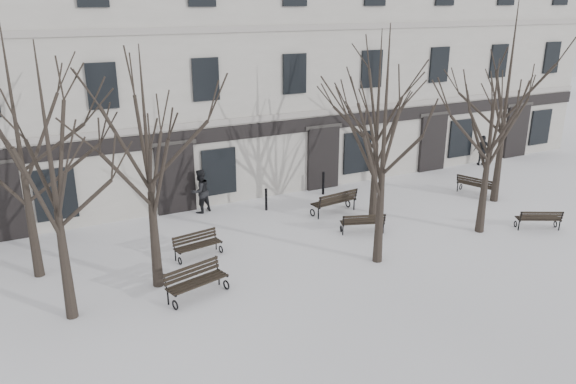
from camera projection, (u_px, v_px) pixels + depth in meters
ground at (352, 272)px, 18.26m from camera, size 100.00×100.00×0.00m
building at (211, 62)px, 27.41m from camera, size 40.40×10.20×11.40m
tree_0 at (50, 154)px, 14.17m from camera, size 5.26×5.26×7.52m
tree_1 at (147, 143)px, 15.95m from camera, size 5.10×5.10×7.28m
tree_2 at (385, 120)px, 17.48m from camera, size 5.43×5.43×7.76m
tree_3 at (491, 127)px, 20.18m from camera, size 4.54×4.54×6.49m
tree_4 at (15, 122)px, 16.42m from camera, size 5.61×5.61×8.02m
tree_5 at (378, 105)px, 21.24m from camera, size 5.20×5.20×7.43m
tree_6 at (509, 78)px, 23.05m from camera, size 5.99×5.99×8.55m
bench_0 at (196, 280)px, 16.62m from camera, size 1.99×1.15×0.95m
bench_1 at (363, 222)px, 21.17m from camera, size 1.73×1.12×0.83m
bench_2 at (539, 219)px, 21.53m from camera, size 1.70×1.27×0.82m
bench_3 at (197, 244)px, 19.25m from camera, size 1.72×0.86×0.83m
bench_4 at (335, 201)px, 23.11m from camera, size 2.06×0.97×1.00m
bench_5 at (476, 185)px, 25.39m from camera, size 1.21×1.82×0.88m
bollard_a at (266, 199)px, 23.49m from camera, size 0.12×0.12×0.97m
bollard_b at (323, 182)px, 25.41m from camera, size 0.14×0.14×1.08m
pedestrian_b at (201, 212)px, 23.44m from camera, size 1.09×0.98×1.84m
pedestrian_c at (481, 165)px, 30.13m from camera, size 1.03×0.82×1.63m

